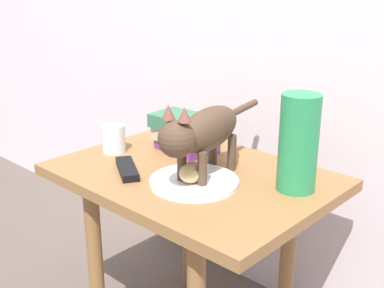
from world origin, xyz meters
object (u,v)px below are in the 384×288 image
object	(u,v)px
book_stack	(184,133)
candle_jar	(114,140)
bread_roll	(192,172)
side_table	(192,200)
green_vase	(298,143)
plate	(194,182)
cat	(203,132)
tv_remote	(127,169)

from	to	relation	value
book_stack	candle_jar	distance (m)	0.21
bread_roll	book_stack	xyz separation A→B (m)	(-0.20, 0.19, 0.02)
side_table	green_vase	world-z (taller)	green_vase
candle_jar	bread_roll	bearing A→B (deg)	-4.75
bread_roll	plate	bearing A→B (deg)	109.56
cat	green_vase	bearing A→B (deg)	28.93
tv_remote	book_stack	bearing A→B (deg)	124.01
side_table	plate	bearing A→B (deg)	-43.44
book_stack	candle_jar	bearing A→B (deg)	-132.95
plate	cat	bearing A→B (deg)	93.18
candle_jar	book_stack	bearing A→B (deg)	47.05
side_table	bread_roll	bearing A→B (deg)	-47.38
plate	candle_jar	world-z (taller)	candle_jar
green_vase	candle_jar	size ratio (longest dim) A/B	2.87
book_stack	green_vase	size ratio (longest dim) A/B	0.81
plate	tv_remote	bearing A→B (deg)	-161.10
tv_remote	green_vase	bearing A→B (deg)	60.19
book_stack	candle_jar	world-z (taller)	book_stack
plate	green_vase	bearing A→B (deg)	36.24
green_vase	candle_jar	bearing A→B (deg)	-166.10
side_table	green_vase	size ratio (longest dim) A/B	3.02
bread_roll	cat	world-z (taller)	cat
plate	green_vase	size ratio (longest dim) A/B	0.94
plate	book_stack	world-z (taller)	book_stack
bread_roll	candle_jar	world-z (taller)	candle_jar
side_table	bread_roll	world-z (taller)	bread_roll
green_vase	tv_remote	size ratio (longest dim) A/B	1.63
bread_roll	cat	xyz separation A→B (m)	(-0.01, 0.05, 0.09)
cat	tv_remote	size ratio (longest dim) A/B	3.15
book_stack	candle_jar	size ratio (longest dim) A/B	2.33
side_table	cat	world-z (taller)	cat
candle_jar	cat	bearing A→B (deg)	3.54
green_vase	tv_remote	world-z (taller)	green_vase
cat	candle_jar	xyz separation A→B (m)	(-0.34, -0.02, -0.09)
green_vase	tv_remote	distance (m)	0.46
cat	green_vase	size ratio (longest dim) A/B	1.94
side_table	cat	bearing A→B (deg)	-20.81
candle_jar	tv_remote	size ratio (longest dim) A/B	0.57
bread_roll	tv_remote	xyz separation A→B (m)	(-0.19, -0.05, -0.03)
side_table	plate	world-z (taller)	plate
bread_roll	cat	size ratio (longest dim) A/B	0.17
side_table	tv_remote	world-z (taller)	tv_remote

